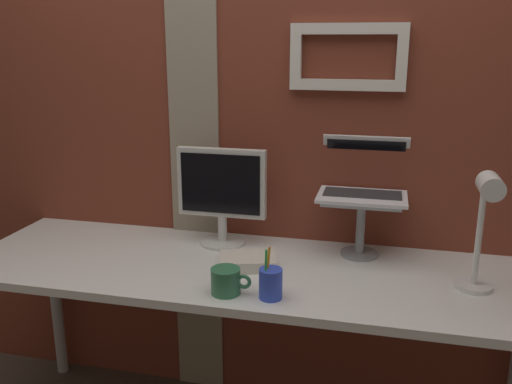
# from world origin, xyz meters

# --- Properties ---
(brick_wall_back) EXTENTS (3.44, 0.16, 2.34)m
(brick_wall_back) POSITION_xyz_m (-0.00, 0.40, 1.17)
(brick_wall_back) COLOR brown
(brick_wall_back) RESTS_ON ground_plane
(desk) EXTENTS (2.09, 0.64, 0.74)m
(desk) POSITION_xyz_m (0.06, 0.02, 0.67)
(desk) COLOR white
(desk) RESTS_ON ground_plane
(monitor) EXTENTS (0.35, 0.18, 0.38)m
(monitor) POSITION_xyz_m (-0.10, 0.22, 0.96)
(monitor) COLOR silver
(monitor) RESTS_ON desk
(laptop_stand) EXTENTS (0.28, 0.22, 0.22)m
(laptop_stand) POSITION_xyz_m (0.44, 0.22, 0.89)
(laptop_stand) COLOR gray
(laptop_stand) RESTS_ON desk
(laptop) EXTENTS (0.32, 0.29, 0.21)m
(laptop) POSITION_xyz_m (0.44, 0.29, 1.02)
(laptop) COLOR white
(laptop) RESTS_ON laptop_stand
(desk_lamp) EXTENTS (0.12, 0.20, 0.40)m
(desk_lamp) POSITION_xyz_m (0.82, -0.03, 0.99)
(desk_lamp) COLOR white
(desk_lamp) RESTS_ON desk
(pen_cup) EXTENTS (0.07, 0.07, 0.17)m
(pen_cup) POSITION_xyz_m (0.19, -0.20, 0.79)
(pen_cup) COLOR blue
(pen_cup) RESTS_ON desk
(coffee_mug) EXTENTS (0.13, 0.09, 0.08)m
(coffee_mug) POSITION_xyz_m (0.04, -0.20, 0.79)
(coffee_mug) COLOR #33724C
(coffee_mug) RESTS_ON desk
(paper_clutter_stack) EXTENTS (0.23, 0.19, 0.04)m
(paper_clutter_stack) POSITION_xyz_m (0.06, 0.02, 0.76)
(paper_clutter_stack) COLOR silver
(paper_clutter_stack) RESTS_ON desk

